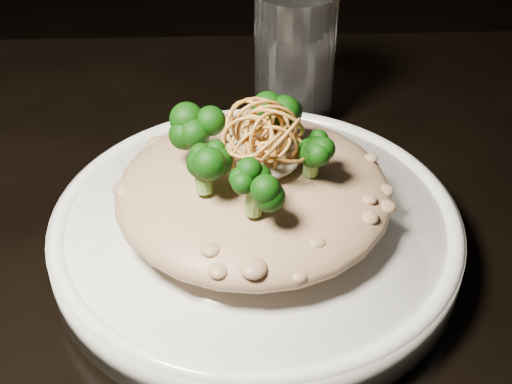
% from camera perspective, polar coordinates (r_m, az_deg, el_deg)
% --- Properties ---
extents(table, '(1.10, 0.80, 0.75)m').
position_cam_1_polar(table, '(0.59, 3.99, -12.50)').
color(table, black).
rests_on(table, ground).
extents(plate, '(0.30, 0.30, 0.03)m').
position_cam_1_polar(plate, '(0.54, 0.00, -3.31)').
color(plate, white).
rests_on(plate, table).
extents(risotto, '(0.20, 0.20, 0.04)m').
position_cam_1_polar(risotto, '(0.51, -0.21, 0.05)').
color(risotto, brown).
rests_on(risotto, plate).
extents(broccoli, '(0.14, 0.14, 0.05)m').
position_cam_1_polar(broccoli, '(0.48, -0.17, 3.95)').
color(broccoli, black).
rests_on(broccoli, risotto).
extents(cheese, '(0.06, 0.06, 0.02)m').
position_cam_1_polar(cheese, '(0.50, 0.35, 2.98)').
color(cheese, silver).
rests_on(cheese, risotto).
extents(shallots, '(0.05, 0.05, 0.03)m').
position_cam_1_polar(shallots, '(0.48, 0.65, 5.09)').
color(shallots, brown).
rests_on(shallots, cheese).
extents(drinking_glass, '(0.09, 0.09, 0.13)m').
position_cam_1_polar(drinking_glass, '(0.66, 3.10, 10.62)').
color(drinking_glass, silver).
rests_on(drinking_glass, table).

